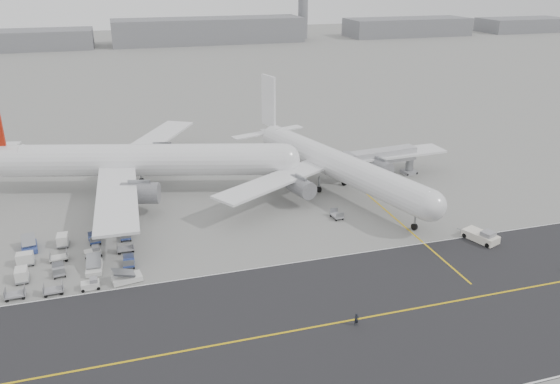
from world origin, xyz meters
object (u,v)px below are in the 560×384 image
object	(u,v)px
pushback_tug	(481,236)
ground_crew_a	(356,320)
jet_bridge	(381,158)
control_tower	(303,11)
airliner_b	(334,163)
airliner_a	(137,160)

from	to	relation	value
pushback_tug	ground_crew_a	distance (m)	32.29
pushback_tug	ground_crew_a	size ratio (longest dim) A/B	4.33
ground_crew_a	jet_bridge	bearing A→B (deg)	49.66
control_tower	ground_crew_a	distance (m)	298.22
jet_bridge	control_tower	bearing A→B (deg)	69.40
pushback_tug	control_tower	bearing A→B (deg)	57.20
control_tower	jet_bridge	size ratio (longest dim) A/B	1.82
airliner_b	jet_bridge	size ratio (longest dim) A/B	3.12
airliner_b	airliner_a	bearing A→B (deg)	147.53
control_tower	airliner_b	distance (m)	253.17
control_tower	ground_crew_a	world-z (taller)	control_tower
airliner_b	ground_crew_a	xyz separation A→B (m)	(-13.82, -42.70, -4.64)
airliner_a	jet_bridge	world-z (taller)	airliner_a
airliner_a	pushback_tug	bearing A→B (deg)	-110.91
pushback_tug	jet_bridge	size ratio (longest dim) A/B	0.43
control_tower	airliner_a	distance (m)	257.26
airliner_a	pushback_tug	distance (m)	64.34
airliner_a	airliner_b	world-z (taller)	airliner_a
jet_bridge	pushback_tug	bearing A→B (deg)	-90.35
control_tower	pushback_tug	world-z (taller)	control_tower
pushback_tug	airliner_a	bearing A→B (deg)	123.68
airliner_a	pushback_tug	xyz separation A→B (m)	(51.71, -37.89, -5.49)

